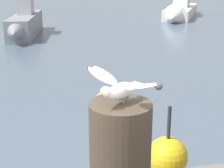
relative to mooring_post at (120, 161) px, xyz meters
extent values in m
cylinder|color=#382D23|center=(0.00, 0.00, 0.00)|extent=(0.40, 0.40, 0.80)
cylinder|color=#C66760|center=(0.00, 0.02, 0.42)|extent=(0.01, 0.01, 0.04)
cylinder|color=#C66760|center=(0.02, -0.01, 0.42)|extent=(0.01, 0.01, 0.04)
ellipsoid|color=white|center=(0.00, 0.00, 0.49)|extent=(0.24, 0.20, 0.10)
sphere|color=white|center=(-0.11, -0.07, 0.51)|extent=(0.06, 0.06, 0.06)
cone|color=gold|center=(-0.15, -0.10, 0.51)|extent=(0.05, 0.04, 0.02)
cube|color=white|center=(0.12, 0.08, 0.49)|extent=(0.10, 0.11, 0.01)
ellipsoid|color=white|center=(-0.09, 0.14, 0.55)|extent=(0.23, 0.27, 0.09)
sphere|color=#343434|center=(-0.15, 0.24, 0.58)|extent=(0.04, 0.04, 0.04)
ellipsoid|color=white|center=(0.10, -0.13, 0.55)|extent=(0.23, 0.27, 0.09)
sphere|color=#343434|center=(0.16, -0.22, 0.58)|extent=(0.04, 0.04, 0.04)
cube|color=gray|center=(-0.79, 15.15, -1.37)|extent=(1.68, 4.30, 0.94)
cone|color=gray|center=(-1.18, 12.83, -1.33)|extent=(1.03, 1.03, 0.89)
cube|color=#B2B2B7|center=(-0.73, 15.48, -0.48)|extent=(0.80, 1.10, 0.84)
cube|color=silver|center=(8.70, 19.70, -1.54)|extent=(3.86, 5.15, 0.62)
cone|color=silver|center=(7.22, 17.18, -1.51)|extent=(1.84, 1.84, 1.34)
sphere|color=yellow|center=(1.17, 2.09, -1.26)|extent=(0.56, 0.56, 0.56)
cylinder|color=#2D2D2D|center=(1.17, 2.09, -0.77)|extent=(0.05, 0.05, 0.50)
camera|label=1|loc=(-0.51, -2.07, 1.22)|focal=58.66mm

